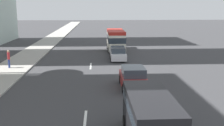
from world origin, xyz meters
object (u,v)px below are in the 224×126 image
(minibus_second, at_px, (116,39))
(van_third, at_px, (150,116))
(car_fourth, at_px, (133,78))
(pedestrian_near_lamp, at_px, (9,58))
(car_lead, at_px, (118,53))

(minibus_second, relative_size, van_third, 1.31)
(car_fourth, bearing_deg, pedestrian_near_lamp, 58.75)
(minibus_second, bearing_deg, car_lead, 178.09)
(car_lead, distance_m, car_fourth, 11.74)
(car_lead, relative_size, car_fourth, 1.11)
(van_third, bearing_deg, car_lead, -0.21)
(van_third, xyz_separation_m, pedestrian_near_lamp, (16.10, 11.39, -0.17))
(car_lead, height_order, van_third, van_third)
(car_lead, xyz_separation_m, minibus_second, (6.92, -0.23, 0.89))
(van_third, distance_m, car_fourth, 8.97)
(car_lead, height_order, car_fourth, car_fourth)
(van_third, bearing_deg, car_fourth, -2.54)
(car_fourth, height_order, pedestrian_near_lamp, pedestrian_near_lamp)
(car_lead, bearing_deg, car_fourth, -178.43)
(car_lead, bearing_deg, minibus_second, -1.91)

